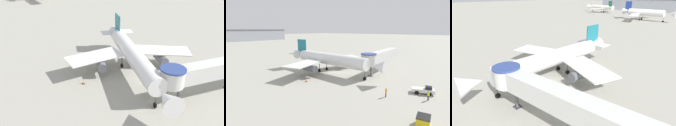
# 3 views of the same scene
# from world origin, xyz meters

# --- Properties ---
(ground_plane) EXTENTS (800.00, 800.00, 0.00)m
(ground_plane) POSITION_xyz_m (0.00, 0.00, 0.00)
(ground_plane) COLOR #9E9B8E
(main_airplane) EXTENTS (27.84, 33.81, 9.23)m
(main_airplane) POSITION_xyz_m (-1.36, 2.06, 3.92)
(main_airplane) COLOR white
(main_airplane) RESTS_ON ground_plane
(jet_bridge) EXTENTS (23.30, 5.58, 6.41)m
(jet_bridge) POSITION_xyz_m (9.22, -9.10, 4.72)
(jet_bridge) COLOR silver
(jet_bridge) RESTS_ON ground_plane
(traffic_cone_port_wing) EXTENTS (0.51, 0.51, 0.84)m
(traffic_cone_port_wing) POSITION_xyz_m (-11.93, -0.51, 0.40)
(traffic_cone_port_wing) COLOR black
(traffic_cone_port_wing) RESTS_ON ground_plane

